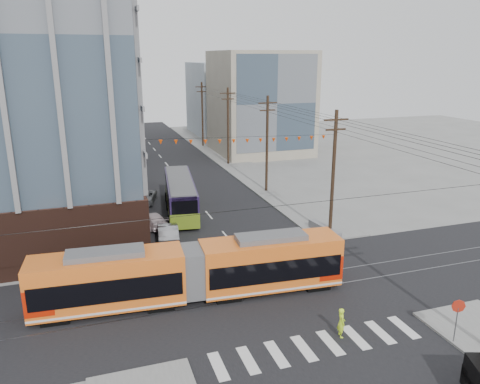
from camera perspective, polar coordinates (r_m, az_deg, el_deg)
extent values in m
plane|color=slate|center=(29.35, 6.60, -14.97)|extent=(160.00, 160.00, 0.00)
cube|color=#8C99A5|center=(75.10, -23.42, 10.21)|extent=(18.00, 16.00, 18.00)
cube|color=gray|center=(75.93, 2.44, 10.80)|extent=(14.00, 14.00, 16.00)
cube|color=gray|center=(94.79, -20.78, 12.08)|extent=(16.00, 18.00, 20.00)
cube|color=#8C99A5|center=(95.48, -0.78, 11.31)|extent=(16.00, 16.00, 14.00)
cylinder|color=black|center=(81.56, -4.61, 9.37)|extent=(0.30, 0.30, 11.00)
imported|color=#939497|center=(40.13, -8.78, -4.95)|extent=(2.26, 4.95, 1.57)
imported|color=beige|center=(43.92, -10.65, -3.36)|extent=(2.73, 4.70, 1.28)
imported|color=slate|center=(51.36, -11.55, -0.50)|extent=(3.49, 5.26, 1.34)
imported|color=#CEFF26|center=(27.65, 12.24, -15.28)|extent=(0.52, 0.70, 1.74)
cube|color=slate|center=(41.95, 10.26, -4.62)|extent=(1.44, 4.19, 0.82)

